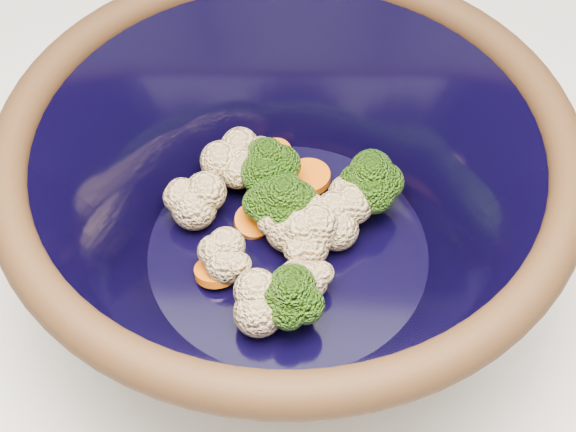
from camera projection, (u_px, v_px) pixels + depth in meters
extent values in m
cylinder|color=black|center=(288.00, 271.00, 0.56)|extent=(0.20, 0.20, 0.01)
torus|color=black|center=(288.00, 141.00, 0.46)|extent=(0.34, 0.34, 0.02)
cylinder|color=black|center=(288.00, 250.00, 0.54)|extent=(0.19, 0.19, 0.00)
cylinder|color=#608442|center=(283.00, 218.00, 0.55)|extent=(0.01, 0.01, 0.02)
ellipsoid|color=#386B14|center=(283.00, 196.00, 0.53)|extent=(0.04, 0.04, 0.03)
cylinder|color=#608442|center=(368.00, 199.00, 0.56)|extent=(0.01, 0.01, 0.02)
ellipsoid|color=#386B14|center=(371.00, 176.00, 0.54)|extent=(0.04, 0.04, 0.04)
cylinder|color=#608442|center=(268.00, 181.00, 0.57)|extent=(0.01, 0.01, 0.02)
ellipsoid|color=#386B14|center=(267.00, 159.00, 0.55)|extent=(0.04, 0.04, 0.03)
cylinder|color=#608442|center=(291.00, 314.00, 0.50)|extent=(0.01, 0.01, 0.02)
ellipsoid|color=#386B14|center=(291.00, 295.00, 0.48)|extent=(0.04, 0.04, 0.03)
cylinder|color=#608442|center=(271.00, 216.00, 0.55)|extent=(0.01, 0.01, 0.02)
ellipsoid|color=#386B14|center=(271.00, 197.00, 0.53)|extent=(0.04, 0.04, 0.03)
sphere|color=beige|center=(299.00, 230.00, 0.53)|extent=(0.03, 0.03, 0.03)
sphere|color=beige|center=(352.00, 197.00, 0.55)|extent=(0.03, 0.03, 0.03)
sphere|color=beige|center=(337.00, 229.00, 0.53)|extent=(0.03, 0.03, 0.03)
sphere|color=beige|center=(308.00, 247.00, 0.53)|extent=(0.03, 0.03, 0.03)
sphere|color=beige|center=(288.00, 229.00, 0.53)|extent=(0.03, 0.03, 0.03)
sphere|color=beige|center=(308.00, 281.00, 0.51)|extent=(0.03, 0.03, 0.03)
sphere|color=beige|center=(258.00, 313.00, 0.49)|extent=(0.03, 0.03, 0.03)
sphere|color=beige|center=(247.00, 162.00, 0.57)|extent=(0.03, 0.03, 0.03)
sphere|color=beige|center=(225.00, 264.00, 0.52)|extent=(0.03, 0.03, 0.03)
sphere|color=beige|center=(194.00, 208.00, 0.54)|extent=(0.03, 0.03, 0.03)
sphere|color=beige|center=(237.00, 166.00, 0.57)|extent=(0.03, 0.03, 0.03)
sphere|color=beige|center=(308.00, 233.00, 0.53)|extent=(0.03, 0.03, 0.03)
cylinder|color=#D56809|center=(217.00, 271.00, 0.52)|extent=(0.03, 0.03, 0.01)
cylinder|color=#D56809|center=(273.00, 156.00, 0.59)|extent=(0.03, 0.03, 0.01)
cylinder|color=#D56809|center=(253.00, 222.00, 0.55)|extent=(0.03, 0.03, 0.01)
cylinder|color=#D56809|center=(307.00, 177.00, 0.58)|extent=(0.03, 0.03, 0.01)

